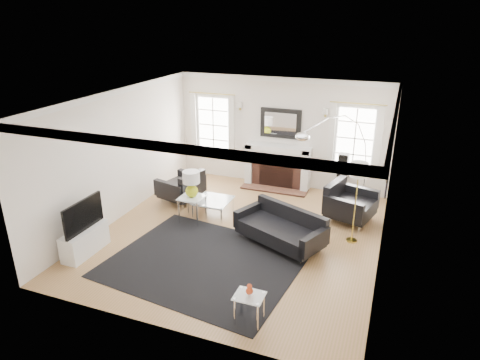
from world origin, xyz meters
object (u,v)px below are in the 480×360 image
at_px(sofa, 282,229).
at_px(arc_floor_lamp, 335,157).
at_px(armchair_right, 348,204).
at_px(gourd_lamp, 191,182).
at_px(coffee_table, 213,201).
at_px(fireplace, 277,167).
at_px(armchair_left, 183,188).

relative_size(sofa, arc_floor_lamp, 0.87).
distance_m(armchair_right, arc_floor_lamp, 1.11).
height_order(sofa, arc_floor_lamp, arc_floor_lamp).
xyz_separation_m(armchair_right, gourd_lamp, (-3.14, -1.23, 0.52)).
relative_size(sofa, coffee_table, 2.52).
relative_size(fireplace, armchair_right, 1.39).
relative_size(coffee_table, arc_floor_lamp, 0.34).
bearing_deg(fireplace, sofa, -72.14).
bearing_deg(coffee_table, armchair_right, 14.73).
relative_size(armchair_left, arc_floor_lamp, 0.50).
bearing_deg(coffee_table, fireplace, 66.98).
relative_size(sofa, armchair_left, 1.73).
bearing_deg(gourd_lamp, armchair_right, 21.36).
xyz_separation_m(fireplace, sofa, (0.91, -2.82, -0.23)).
distance_m(sofa, gourd_lamp, 2.17).
bearing_deg(sofa, armchair_right, 54.25).
bearing_deg(armchair_right, coffee_table, -165.27).
height_order(armchair_left, gourd_lamp, gourd_lamp).
distance_m(fireplace, sofa, 2.97).
bearing_deg(gourd_lamp, sofa, -7.03).
relative_size(fireplace, arc_floor_lamp, 0.76).
distance_m(fireplace, coffee_table, 2.28).
height_order(fireplace, coffee_table, fireplace).
bearing_deg(coffee_table, sofa, -22.15).
bearing_deg(coffee_table, armchair_left, 159.31).
height_order(fireplace, armchair_right, fireplace).
height_order(armchair_left, coffee_table, armchair_left).
relative_size(armchair_left, gourd_lamp, 1.93).
xyz_separation_m(armchair_right, arc_floor_lamp, (-0.43, 0.60, 0.83)).
height_order(armchair_left, armchair_right, armchair_right).
distance_m(armchair_left, arc_floor_lamp, 3.63).
bearing_deg(coffee_table, gourd_lamp, -120.19).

